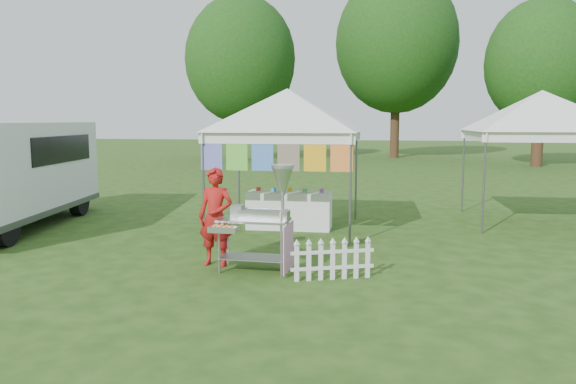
# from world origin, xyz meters

# --- Properties ---
(ground) EXTENTS (120.00, 120.00, 0.00)m
(ground) POSITION_xyz_m (0.00, 0.00, 0.00)
(ground) COLOR #244112
(ground) RESTS_ON ground
(canopy_main) EXTENTS (4.24, 4.24, 3.45)m
(canopy_main) POSITION_xyz_m (0.00, 3.49, 2.99)
(canopy_main) COLOR #59595E
(canopy_main) RESTS_ON ground
(canopy_right) EXTENTS (4.24, 4.24, 3.45)m
(canopy_right) POSITION_xyz_m (5.50, 5.00, 2.99)
(canopy_right) COLOR #59595E
(canopy_right) RESTS_ON ground
(tree_left) EXTENTS (6.40, 6.40, 9.53)m
(tree_left) POSITION_xyz_m (-6.00, 24.00, 5.83)
(tree_left) COLOR #3A2315
(tree_left) RESTS_ON ground
(tree_mid) EXTENTS (7.60, 7.60, 11.52)m
(tree_mid) POSITION_xyz_m (3.00, 28.00, 7.14)
(tree_mid) COLOR #3A2315
(tree_mid) RESTS_ON ground
(tree_right) EXTENTS (5.60, 5.60, 8.42)m
(tree_right) POSITION_xyz_m (10.00, 22.00, 5.18)
(tree_right) COLOR #3A2315
(tree_right) RESTS_ON ground
(donut_cart) EXTENTS (1.24, 0.77, 1.67)m
(donut_cart) POSITION_xyz_m (0.21, -0.05, 0.98)
(donut_cart) COLOR gray
(donut_cart) RESTS_ON ground
(vendor) EXTENTS (0.62, 0.45, 1.58)m
(vendor) POSITION_xyz_m (-0.64, 0.23, 0.79)
(vendor) COLOR #A21614
(vendor) RESTS_ON ground
(cargo_van) EXTENTS (2.90, 5.75, 2.29)m
(cargo_van) POSITION_xyz_m (-6.10, 2.68, 1.23)
(cargo_van) COLOR white
(cargo_van) RESTS_ON ground
(picket_fence) EXTENTS (1.19, 0.45, 0.56)m
(picket_fence) POSITION_xyz_m (1.28, -0.31, 0.29)
(picket_fence) COLOR white
(picket_fence) RESTS_ON ground
(display_table) EXTENTS (1.80, 0.70, 0.80)m
(display_table) POSITION_xyz_m (0.04, 3.52, 0.40)
(display_table) COLOR white
(display_table) RESTS_ON ground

